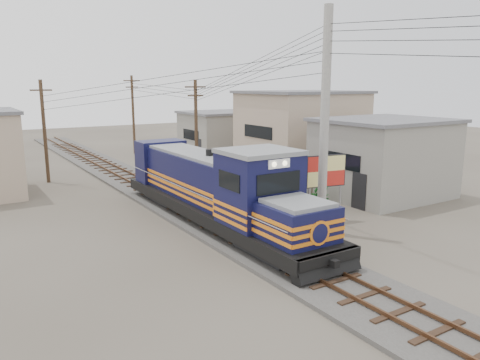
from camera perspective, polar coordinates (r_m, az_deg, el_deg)
ground at (r=20.34m, az=1.40°, el=-7.65°), size 120.00×120.00×0.00m
ballast at (r=28.86m, az=-9.63°, el=-1.82°), size 3.60×70.00×0.16m
track at (r=28.82m, az=-9.64°, el=-1.47°), size 1.15×70.00×0.12m
locomotive at (r=22.42m, az=-2.96°, el=-1.21°), size 2.95×16.06×3.98m
utility_pole_main at (r=21.03m, az=10.27°, el=6.77°), size 0.40×0.40×10.00m
wooden_pole_mid at (r=33.73m, az=-5.37°, el=6.43°), size 1.60×0.24×7.00m
wooden_pole_far at (r=46.70m, az=-12.90°, el=7.95°), size 1.60×0.24×7.50m
wooden_pole_left at (r=34.59m, az=-22.75°, el=5.71°), size 1.60×0.24×7.00m
power_lines at (r=26.65m, az=-9.19°, el=13.32°), size 9.65×19.00×3.30m
shophouse_front at (r=29.48m, az=17.06°, el=2.63°), size 7.35×6.30×4.70m
shophouse_mid at (r=36.48m, az=7.44°, el=5.88°), size 8.40×7.35×6.20m
shophouse_back at (r=43.96m, az=-2.47°, el=5.63°), size 6.30×6.30×4.20m
billboard at (r=23.15m, az=10.42°, el=0.86°), size 2.15×0.53×3.34m
market_umbrella at (r=26.32m, az=5.37°, el=1.43°), size 2.78×2.78×2.36m
vendor at (r=29.13m, az=6.63°, el=0.13°), size 0.81×0.68×1.88m
plant_nursery at (r=26.68m, az=6.55°, el=-1.92°), size 3.40×3.38×1.13m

